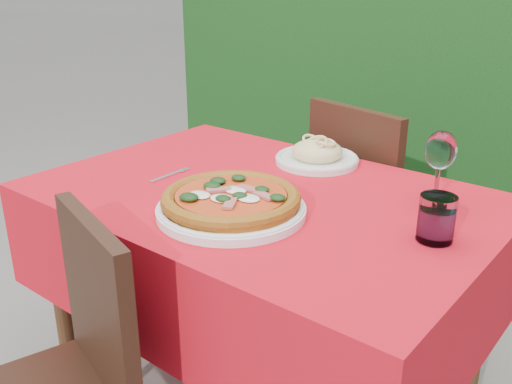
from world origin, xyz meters
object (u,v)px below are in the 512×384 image
Objects in this scene: water_glass at (436,221)px; wine_glass at (440,154)px; chair_near at (65,372)px; chair_far at (368,206)px; pizza_plate at (231,202)px; pasta_plate at (317,155)px; fork at (166,176)px.

wine_glass is at bearing 112.50° from water_glass.
water_glass is at bearing 63.98° from chair_near.
chair_near is at bearing -120.68° from wine_glass.
pizza_plate is (0.01, -0.77, 0.27)m from chair_far.
chair_far is 3.38× the size of pasta_plate.
chair_near is at bearing 97.87° from chair_far.
chair_far is 8.17× the size of water_glass.
wine_glass reaches higher than chair_far.
wine_glass reaches higher than pasta_plate.
pasta_plate is (-0.04, -0.30, 0.26)m from chair_far.
pasta_plate is at bearing 150.04° from water_glass.
chair_near is 1.88× the size of pizza_plate.
chair_near is 1.05m from wine_glass.
chair_far is at bearing 91.10° from pizza_plate.
chair_near is at bearing -69.45° from fork.
fork is (-0.33, 0.08, -0.03)m from pizza_plate.
water_glass is (0.51, -0.30, 0.02)m from pasta_plate.
wine_glass reaches higher than pizza_plate.
wine_glass is at bearing 21.81° from fork.
water_glass reaches higher than fork.
chair_near is at bearing -93.94° from pasta_plate.
water_glass is (0.46, 0.18, 0.02)m from pizza_plate.
pizza_plate is 0.55m from wine_glass.
fork is at bearing 78.18° from chair_far.
fork is at bearing -172.93° from water_glass.
chair_far is 4.48× the size of wine_glass.
water_glass is 0.24m from wine_glass.
chair_near reaches higher than fork.
water_glass is (0.58, 0.62, 0.32)m from chair_near.
pasta_plate is 2.42× the size of water_glass.
water_glass is (0.47, -0.59, 0.29)m from chair_far.
chair_near is 3.15× the size of pasta_plate.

